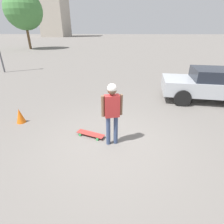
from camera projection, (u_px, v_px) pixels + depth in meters
The scene contains 6 objects.
ground_plane at pixel (112, 143), 5.03m from camera, with size 220.00×220.00×0.00m, color slate.
person at pixel (112, 108), 4.55m from camera, with size 0.29×0.55×1.77m.
skateboard at pixel (91, 134), 5.33m from camera, with size 0.53×0.90×0.09m.
car_parked_near at pixel (211, 84), 7.73m from camera, with size 2.39×4.27×1.44m.
tree_distant at pixel (23, 10), 25.97m from camera, with size 5.50×5.50×8.22m.
traffic_cone at pixel (20, 116), 6.04m from camera, with size 0.30×0.30×0.51m.
Camera 1 is at (-4.15, -0.17, 2.98)m, focal length 28.00 mm.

